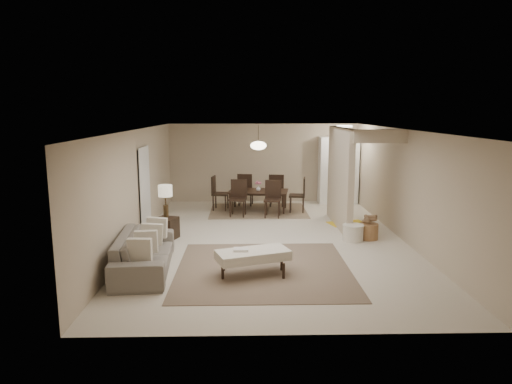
{
  "coord_description": "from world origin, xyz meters",
  "views": [
    {
      "loc": [
        -0.59,
        -10.06,
        2.92
      ],
      "look_at": [
        -0.34,
        0.33,
        1.05
      ],
      "focal_mm": 32.0,
      "sensor_mm": 36.0,
      "label": 1
    }
  ],
  "objects_px": {
    "pantry_cabinet": "(338,170)",
    "dining_table": "(258,201)",
    "sofa": "(144,252)",
    "ottoman_bench": "(253,255)",
    "wicker_basket": "(369,231)",
    "side_table": "(167,228)",
    "round_pouf": "(353,233)"
  },
  "relations": [
    {
      "from": "side_table",
      "to": "round_pouf",
      "type": "height_order",
      "value": "side_table"
    },
    {
      "from": "side_table",
      "to": "round_pouf",
      "type": "xyz_separation_m",
      "value": [
        4.25,
        -0.28,
        -0.06
      ]
    },
    {
      "from": "pantry_cabinet",
      "to": "dining_table",
      "type": "xyz_separation_m",
      "value": [
        -2.56,
        -1.12,
        -0.75
      ]
    },
    {
      "from": "round_pouf",
      "to": "wicker_basket",
      "type": "bearing_deg",
      "value": 18.38
    },
    {
      "from": "side_table",
      "to": "dining_table",
      "type": "distance_m",
      "value": 3.63
    },
    {
      "from": "round_pouf",
      "to": "ottoman_bench",
      "type": "bearing_deg",
      "value": -137.2
    },
    {
      "from": "pantry_cabinet",
      "to": "ottoman_bench",
      "type": "height_order",
      "value": "pantry_cabinet"
    },
    {
      "from": "sofa",
      "to": "side_table",
      "type": "bearing_deg",
      "value": -6.11
    },
    {
      "from": "sofa",
      "to": "side_table",
      "type": "xyz_separation_m",
      "value": [
        0.05,
        2.11,
        -0.1
      ]
    },
    {
      "from": "side_table",
      "to": "sofa",
      "type": "bearing_deg",
      "value": -91.36
    },
    {
      "from": "side_table",
      "to": "dining_table",
      "type": "height_order",
      "value": "dining_table"
    },
    {
      "from": "pantry_cabinet",
      "to": "wicker_basket",
      "type": "distance_m",
      "value": 4.24
    },
    {
      "from": "dining_table",
      "to": "ottoman_bench",
      "type": "bearing_deg",
      "value": -84.22
    },
    {
      "from": "sofa",
      "to": "ottoman_bench",
      "type": "distance_m",
      "value": 2.02
    },
    {
      "from": "side_table",
      "to": "wicker_basket",
      "type": "xyz_separation_m",
      "value": [
        4.64,
        -0.15,
        -0.07
      ]
    },
    {
      "from": "sofa",
      "to": "round_pouf",
      "type": "bearing_deg",
      "value": -71.66
    },
    {
      "from": "wicker_basket",
      "to": "round_pouf",
      "type": "bearing_deg",
      "value": -161.62
    },
    {
      "from": "wicker_basket",
      "to": "sofa",
      "type": "bearing_deg",
      "value": -157.28
    },
    {
      "from": "dining_table",
      "to": "round_pouf",
      "type": "bearing_deg",
      "value": -48.48
    },
    {
      "from": "ottoman_bench",
      "to": "side_table",
      "type": "relative_size",
      "value": 2.85
    },
    {
      "from": "pantry_cabinet",
      "to": "wicker_basket",
      "type": "height_order",
      "value": "pantry_cabinet"
    },
    {
      "from": "pantry_cabinet",
      "to": "dining_table",
      "type": "distance_m",
      "value": 2.89
    },
    {
      "from": "wicker_basket",
      "to": "pantry_cabinet",
      "type": "bearing_deg",
      "value": 88.51
    },
    {
      "from": "side_table",
      "to": "wicker_basket",
      "type": "bearing_deg",
      "value": -1.8
    },
    {
      "from": "pantry_cabinet",
      "to": "round_pouf",
      "type": "height_order",
      "value": "pantry_cabinet"
    },
    {
      "from": "round_pouf",
      "to": "side_table",
      "type": "bearing_deg",
      "value": 176.29
    },
    {
      "from": "round_pouf",
      "to": "wicker_basket",
      "type": "xyz_separation_m",
      "value": [
        0.39,
        0.13,
        -0.0
      ]
    },
    {
      "from": "pantry_cabinet",
      "to": "ottoman_bench",
      "type": "relative_size",
      "value": 1.5
    },
    {
      "from": "ottoman_bench",
      "to": "wicker_basket",
      "type": "xyz_separation_m",
      "value": [
        2.7,
        2.26,
        -0.19
      ]
    },
    {
      "from": "pantry_cabinet",
      "to": "wicker_basket",
      "type": "xyz_separation_m",
      "value": [
        -0.11,
        -4.15,
        -0.87
      ]
    },
    {
      "from": "ottoman_bench",
      "to": "side_table",
      "type": "height_order",
      "value": "side_table"
    },
    {
      "from": "ottoman_bench",
      "to": "wicker_basket",
      "type": "relative_size",
      "value": 3.3
    }
  ]
}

